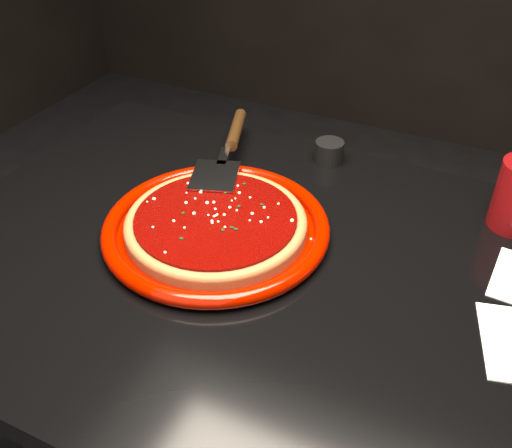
{
  "coord_description": "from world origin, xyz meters",
  "views": [
    {
      "loc": [
        0.25,
        -0.63,
        1.34
      ],
      "look_at": [
        -0.08,
        0.06,
        0.77
      ],
      "focal_mm": 40.0,
      "sensor_mm": 36.0,
      "label": 1
    }
  ],
  "objects": [
    {
      "name": "table",
      "position": [
        0.0,
        0.0,
        0.38
      ],
      "size": [
        1.2,
        0.8,
        0.75
      ],
      "primitive_type": "cube",
      "color": "black",
      "rests_on": "floor"
    },
    {
      "name": "plate",
      "position": [
        -0.14,
        0.03,
        0.76
      ],
      "size": [
        0.5,
        0.5,
        0.03
      ],
      "primitive_type": "cylinder",
      "rotation": [
        0.0,
        0.0,
        -0.41
      ],
      "color": "#750800",
      "rests_on": "table"
    },
    {
      "name": "pizza_crust",
      "position": [
        -0.14,
        0.03,
        0.77
      ],
      "size": [
        0.4,
        0.4,
        0.02
      ],
      "primitive_type": "cylinder",
      "rotation": [
        0.0,
        0.0,
        -0.41
      ],
      "color": "brown",
      "rests_on": "plate"
    },
    {
      "name": "pizza_crust_rim",
      "position": [
        -0.14,
        0.03,
        0.78
      ],
      "size": [
        0.4,
        0.4,
        0.02
      ],
      "primitive_type": "torus",
      "rotation": [
        0.0,
        0.0,
        -0.41
      ],
      "color": "brown",
      "rests_on": "plate"
    },
    {
      "name": "pizza_sauce",
      "position": [
        -0.14,
        0.03,
        0.78
      ],
      "size": [
        0.36,
        0.36,
        0.01
      ],
      "primitive_type": "cylinder",
      "rotation": [
        0.0,
        0.0,
        -0.41
      ],
      "color": "#600300",
      "rests_on": "plate"
    },
    {
      "name": "parmesan_dusting",
      "position": [
        -0.14,
        0.03,
        0.79
      ],
      "size": [
        0.26,
        0.26,
        0.01
      ],
      "primitive_type": null,
      "color": "beige",
      "rests_on": "plate"
    },
    {
      "name": "basil_flecks",
      "position": [
        -0.14,
        0.03,
        0.79
      ],
      "size": [
        0.24,
        0.24,
        0.0
      ],
      "primitive_type": null,
      "color": "black",
      "rests_on": "plate"
    },
    {
      "name": "pizza_server",
      "position": [
        -0.22,
        0.22,
        0.8
      ],
      "size": [
        0.21,
        0.37,
        0.03
      ],
      "primitive_type": null,
      "rotation": [
        0.0,
        0.0,
        0.34
      ],
      "color": "silver",
      "rests_on": "plate"
    },
    {
      "name": "ramekin",
      "position": [
        -0.05,
        0.34,
        0.77
      ],
      "size": [
        0.08,
        0.08,
        0.04
      ],
      "primitive_type": "cylinder",
      "rotation": [
        0.0,
        0.0,
        -0.38
      ],
      "color": "black",
      "rests_on": "table"
    }
  ]
}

